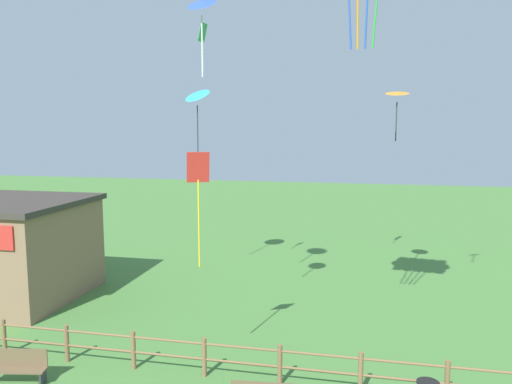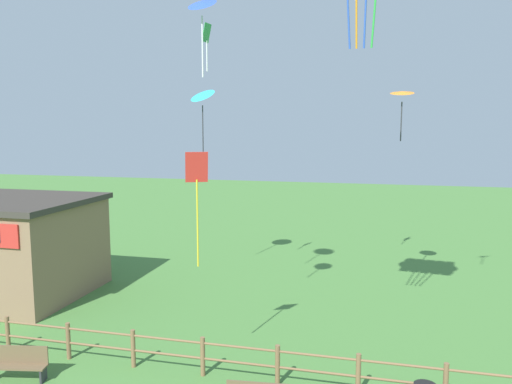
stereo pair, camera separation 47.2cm
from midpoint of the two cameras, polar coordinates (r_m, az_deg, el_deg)
wooden_fence at (r=15.21m, az=-2.61°, el=-18.46°), size 20.42×0.14×1.19m
seaside_building at (r=24.22m, az=-27.20°, el=-5.74°), size 6.49×5.81×4.25m
park_bench_by_building at (r=16.71m, az=-26.40°, el=-17.40°), size 1.72×0.71×0.99m
kite_cyan_delta at (r=23.58m, az=-7.32°, el=10.71°), size 1.54×1.48×3.82m
kite_blue_delta at (r=16.26m, az=-7.12°, el=20.32°), size 1.01×0.93×2.47m
kite_green_diamond at (r=21.18m, az=-6.78°, el=16.97°), size 0.27×0.56×1.89m
kite_orange_delta at (r=21.65m, az=15.23°, el=10.73°), size 1.00×0.99×2.13m
kite_red_diamond at (r=14.29m, az=-7.54°, el=0.49°), size 0.67×0.45×3.33m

